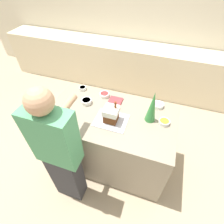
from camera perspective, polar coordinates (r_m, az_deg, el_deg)
name	(u,v)px	position (r m, az deg, el deg)	size (l,w,h in m)	color
ground_plane	(111,157)	(2.79, -0.32, -14.56)	(12.00, 12.00, 0.00)	tan
wall_back	(150,22)	(3.80, 12.16, 26.88)	(8.00, 0.05, 2.60)	beige
back_cabinet_block	(141,69)	(3.83, 9.42, 13.78)	(6.00, 0.60, 0.95)	beige
kitchen_island	(111,139)	(2.40, -0.36, -8.86)	(1.53, 0.86, 0.92)	gray
baking_tray	(111,120)	(1.99, -0.28, -2.71)	(0.37, 0.30, 0.01)	#B2B2BC
gingerbread_house	(111,114)	(1.92, -0.27, -0.66)	(0.16, 0.16, 0.26)	#5B2D14
decorative_tree	(152,107)	(1.92, 13.02, 1.64)	(0.12, 0.12, 0.39)	#33843D
candy_bowl_beside_tree	(104,95)	(2.31, -2.47, 5.73)	(0.13, 0.13, 0.04)	white
candy_bowl_far_right	(164,122)	(2.03, 16.68, -3.10)	(0.12, 0.12, 0.04)	silver
candy_bowl_near_tray_left	(87,101)	(2.21, -8.32, 3.51)	(0.13, 0.13, 0.05)	white
candy_bowl_front_corner	(83,88)	(2.45, -9.58, 7.68)	(0.10, 0.10, 0.04)	silver
candy_bowl_behind_tray	(158,105)	(2.22, 14.87, 2.27)	(0.13, 0.13, 0.04)	white
cookbook	(115,101)	(2.22, 1.00, 3.45)	(0.17, 0.18, 0.02)	#B23338
person	(60,154)	(1.87, -16.66, -13.03)	(0.44, 0.55, 1.67)	#333338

